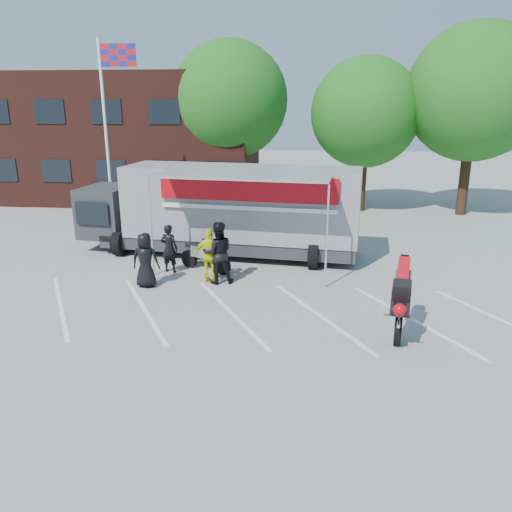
% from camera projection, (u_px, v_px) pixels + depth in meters
% --- Properties ---
extents(ground, '(100.00, 100.00, 0.00)m').
position_uv_depth(ground, '(217.00, 328.00, 12.54)').
color(ground, '#969691').
rests_on(ground, ground).
extents(parking_bay_lines, '(18.09, 13.33, 0.01)m').
position_uv_depth(parking_bay_lines, '(223.00, 312.00, 13.49)').
color(parking_bay_lines, white).
rests_on(parking_bay_lines, ground).
extents(office_building, '(18.00, 8.00, 7.00)m').
position_uv_depth(office_building, '(102.00, 137.00, 29.59)').
color(office_building, '#4C2018').
rests_on(office_building, ground).
extents(flagpole, '(1.61, 0.12, 8.00)m').
position_uv_depth(flagpole, '(110.00, 112.00, 21.16)').
color(flagpole, white).
rests_on(flagpole, ground).
extents(tree_left, '(6.12, 6.12, 8.64)m').
position_uv_depth(tree_left, '(230.00, 100.00, 26.32)').
color(tree_left, '#382314').
rests_on(tree_left, ground).
extents(tree_mid, '(5.44, 5.44, 7.68)m').
position_uv_depth(tree_mid, '(366.00, 113.00, 24.89)').
color(tree_mid, '#382314').
rests_on(tree_mid, ground).
extents(tree_right, '(6.46, 6.46, 9.12)m').
position_uv_depth(tree_right, '(475.00, 93.00, 23.67)').
color(tree_right, '#382314').
rests_on(tree_right, ground).
extents(transporter_truck, '(10.76, 6.13, 3.26)m').
position_uv_depth(transporter_truck, '(229.00, 254.00, 18.63)').
color(transporter_truck, gray).
rests_on(transporter_truck, ground).
extents(parked_motorcycle, '(2.14, 1.55, 1.08)m').
position_uv_depth(parked_motorcycle, '(206.00, 271.00, 16.82)').
color(parked_motorcycle, '#AAAAAE').
rests_on(parked_motorcycle, ground).
extents(stunt_bike_rider, '(1.23, 1.99, 2.18)m').
position_uv_depth(stunt_bike_rider, '(398.00, 332.00, 12.33)').
color(stunt_bike_rider, black).
rests_on(stunt_bike_rider, ground).
extents(spectator_leather_a, '(0.85, 0.57, 1.70)m').
position_uv_depth(spectator_leather_a, '(145.00, 260.00, 15.13)').
color(spectator_leather_a, black).
rests_on(spectator_leather_a, ground).
extents(spectator_leather_b, '(0.66, 0.51, 1.63)m').
position_uv_depth(spectator_leather_b, '(169.00, 248.00, 16.47)').
color(spectator_leather_b, black).
rests_on(spectator_leather_b, ground).
extents(spectator_leather_c, '(1.11, 0.96, 1.96)m').
position_uv_depth(spectator_leather_c, '(218.00, 253.00, 15.42)').
color(spectator_leather_c, black).
rests_on(spectator_leather_c, ground).
extents(spectator_hivis, '(1.07, 0.57, 1.74)m').
position_uv_depth(spectator_hivis, '(210.00, 256.00, 15.51)').
color(spectator_hivis, '#ECF40C').
rests_on(spectator_hivis, ground).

